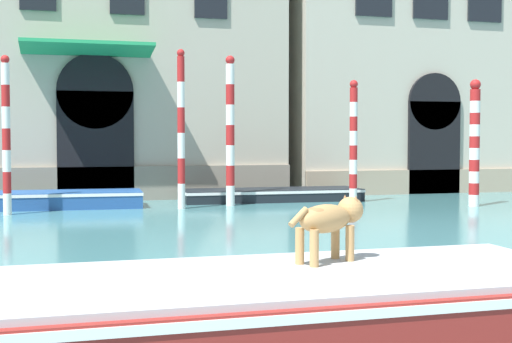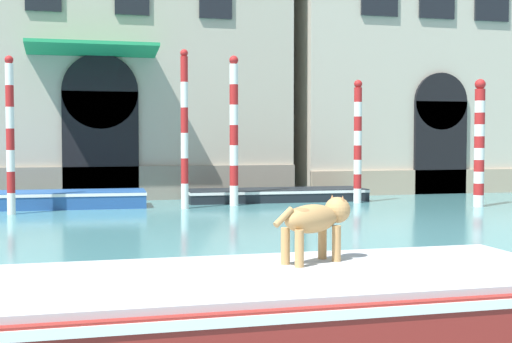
% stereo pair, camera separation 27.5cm
% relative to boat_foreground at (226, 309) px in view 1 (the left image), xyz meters
% --- Properties ---
extents(boat_foreground, '(7.12, 2.39, 0.64)m').
position_rel_boat_foreground_xyz_m(boat_foreground, '(0.00, 0.00, 0.00)').
color(boat_foreground, maroon).
rests_on(boat_foreground, ground_plane).
extents(dog_on_deck, '(0.93, 0.56, 0.66)m').
position_rel_boat_foreground_xyz_m(dog_on_deck, '(1.18, 0.44, 0.73)').
color(dog_on_deck, tan).
rests_on(dog_on_deck, boat_foreground).
extents(boat_moored_near_palazzo, '(5.31, 1.79, 0.45)m').
position_rel_boat_foreground_xyz_m(boat_moored_near_palazzo, '(-1.84, 13.59, -0.10)').
color(boat_moored_near_palazzo, '#234C8C').
rests_on(boat_moored_near_palazzo, ground_plane).
extents(boat_moored_far, '(5.41, 1.69, 0.36)m').
position_rel_boat_foreground_xyz_m(boat_moored_far, '(4.71, 14.08, -0.15)').
color(boat_moored_far, black).
rests_on(boat_moored_far, ground_plane).
extents(mooring_pole_0, '(0.25, 0.25, 4.14)m').
position_rel_boat_foreground_xyz_m(mooring_pole_0, '(3.17, 12.93, 1.75)').
color(mooring_pole_0, white).
rests_on(mooring_pole_0, ground_plane).
extents(mooring_pole_1, '(0.21, 0.21, 3.89)m').
position_rel_boat_foreground_xyz_m(mooring_pole_1, '(-2.63, 12.11, 1.62)').
color(mooring_pole_1, white).
rests_on(mooring_pole_1, ground_plane).
extents(mooring_pole_2, '(0.20, 0.20, 4.21)m').
position_rel_boat_foreground_xyz_m(mooring_pole_2, '(1.71, 12.44, 1.79)').
color(mooring_pole_2, white).
rests_on(mooring_pole_2, ground_plane).
extents(mooring_pole_3, '(0.29, 0.29, 3.48)m').
position_rel_boat_foreground_xyz_m(mooring_pole_3, '(9.56, 10.94, 1.42)').
color(mooring_pole_3, white).
rests_on(mooring_pole_3, ground_plane).
extents(mooring_pole_4, '(0.24, 0.24, 3.55)m').
position_rel_boat_foreground_xyz_m(mooring_pole_4, '(6.82, 12.86, 1.45)').
color(mooring_pole_4, white).
rests_on(mooring_pole_4, ground_plane).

